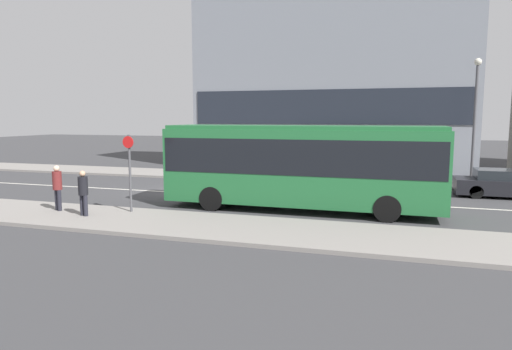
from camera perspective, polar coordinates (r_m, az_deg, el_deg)
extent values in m
plane|color=#3A3A3D|center=(22.67, -9.87, -2.15)|extent=(120.00, 120.00, 0.00)
cube|color=gray|center=(17.44, -19.31, -5.06)|extent=(44.00, 3.50, 0.13)
cube|color=gray|center=(28.30, -4.09, -0.06)|extent=(44.00, 3.50, 0.13)
cube|color=silver|center=(22.67, -9.87, -2.14)|extent=(41.80, 0.16, 0.01)
cube|color=gray|center=(32.70, 9.45, 14.49)|extent=(18.39, 5.46, 15.67)
cube|color=#1E232D|center=(29.71, 8.56, 8.43)|extent=(17.65, 0.08, 2.20)
cube|color=#236B38|center=(17.89, 5.62, 1.10)|extent=(10.71, 2.41, 2.89)
cube|color=black|center=(17.85, 5.64, 2.48)|extent=(10.50, 2.44, 1.33)
cube|color=#236B38|center=(17.79, 5.68, 5.95)|extent=(10.55, 2.22, 0.14)
cube|color=black|center=(19.67, -9.91, 2.34)|extent=(0.05, 2.12, 1.73)
cube|color=yellow|center=(19.61, -9.97, 5.18)|extent=(0.04, 1.69, 0.32)
cylinder|color=black|center=(18.02, -5.57, -2.95)|extent=(0.96, 0.28, 0.96)
cylinder|color=black|center=(20.02, -3.13, -1.90)|extent=(0.96, 0.28, 0.96)
cylinder|color=black|center=(16.63, 16.08, -4.06)|extent=(0.96, 0.28, 0.96)
cylinder|color=black|center=(18.79, 16.24, -2.79)|extent=(0.96, 0.28, 0.96)
cube|color=black|center=(23.87, 28.82, -1.29)|extent=(4.43, 1.83, 0.68)
cube|color=#21262B|center=(23.78, 28.59, 0.06)|extent=(2.44, 1.61, 0.44)
cylinder|color=black|center=(22.85, 25.82, -1.94)|extent=(0.60, 0.18, 0.60)
cylinder|color=black|center=(24.47, 25.26, -1.34)|extent=(0.60, 0.18, 0.60)
cylinder|color=#23232D|center=(18.99, -23.62, -2.85)|extent=(0.15, 0.15, 0.80)
cylinder|color=#23232D|center=(18.81, -23.36, -2.93)|extent=(0.15, 0.15, 0.80)
cylinder|color=maroon|center=(18.79, -23.61, -0.64)|extent=(0.34, 0.34, 0.70)
sphere|color=beige|center=(18.74, -23.68, 0.76)|extent=(0.23, 0.23, 0.23)
cylinder|color=#23232D|center=(17.63, -20.90, -3.53)|extent=(0.15, 0.15, 0.76)
cylinder|color=#23232D|center=(17.47, -20.52, -3.61)|extent=(0.15, 0.15, 0.76)
cylinder|color=black|center=(17.43, -20.82, -1.27)|extent=(0.34, 0.34, 0.66)
sphere|color=tan|center=(17.38, -20.88, 0.16)|extent=(0.21, 0.21, 0.21)
cylinder|color=#4C4C51|center=(17.63, -15.47, 0.18)|extent=(0.09, 0.09, 2.89)
cylinder|color=red|center=(17.48, -15.71, 3.98)|extent=(0.44, 0.03, 0.44)
cylinder|color=#4C4C51|center=(25.68, 25.61, 5.53)|extent=(0.14, 0.14, 6.15)
sphere|color=silver|center=(25.82, 26.01, 12.60)|extent=(0.36, 0.36, 0.36)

